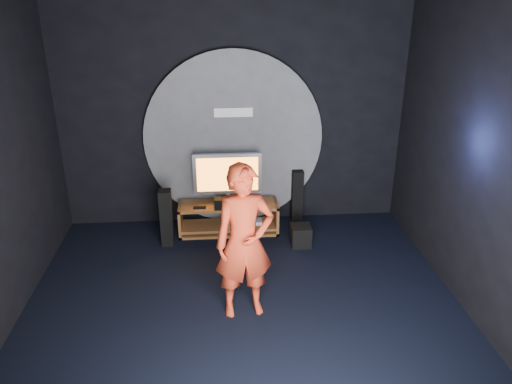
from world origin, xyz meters
TOP-DOWN VIEW (x-y plane):
  - floor at (0.00, 0.00)m, footprint 5.00×5.00m
  - back_wall at (0.00, 2.50)m, footprint 5.00×0.04m
  - front_wall at (0.00, -2.50)m, footprint 5.00×0.04m
  - right_wall at (2.50, 0.00)m, footprint 0.04×5.00m
  - wall_disc_panel at (0.00, 2.44)m, footprint 2.60×0.11m
  - media_console at (-0.10, 2.05)m, footprint 1.45×0.45m
  - tv at (-0.11, 2.12)m, footprint 0.98×0.22m
  - center_speaker at (-0.11, 1.90)m, footprint 0.40×0.15m
  - remote at (-0.52, 1.93)m, footprint 0.18×0.05m
  - tower_speaker_left at (-0.98, 1.73)m, footprint 0.16×0.18m
  - tower_speaker_right at (0.95, 2.35)m, footprint 0.16×0.18m
  - subwoofer at (0.89, 1.55)m, footprint 0.27×0.27m
  - player at (0.01, 0.10)m, footprint 0.69×0.50m

SIDE VIEW (x-z plane):
  - floor at x=0.00m, z-range 0.00..0.00m
  - subwoofer at x=0.89m, z-range 0.00..0.30m
  - media_console at x=-0.10m, z-range -0.03..0.42m
  - tower_speaker_left at x=-0.98m, z-range 0.00..0.82m
  - tower_speaker_right at x=0.95m, z-range 0.00..0.82m
  - remote at x=-0.52m, z-range 0.45..0.47m
  - center_speaker at x=-0.11m, z-range 0.45..0.60m
  - tv at x=-0.11m, z-range 0.48..1.23m
  - player at x=0.01m, z-range 0.00..1.75m
  - wall_disc_panel at x=0.00m, z-range 0.00..2.60m
  - back_wall at x=0.00m, z-range 0.00..3.50m
  - front_wall at x=0.00m, z-range 0.00..3.50m
  - right_wall at x=2.50m, z-range 0.00..3.50m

